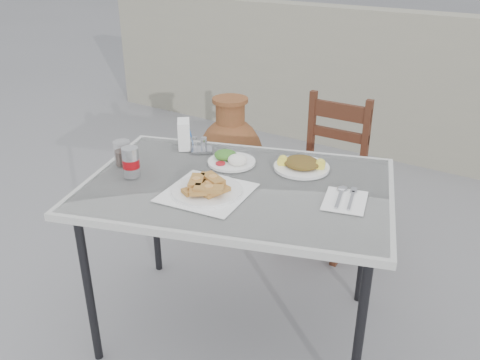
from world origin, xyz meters
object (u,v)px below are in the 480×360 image
Objects in this scene: salad_rice_plate at (231,159)px; terracotta_urn at (231,158)px; cafe_table at (238,194)px; condiment_caddy at (201,146)px; napkin_holder at (184,134)px; salad_chopped_plate at (302,164)px; chair at (326,172)px; pide_plate at (207,186)px; cola_glass at (123,155)px; soda_can at (131,162)px.

salad_rice_plate is 0.28× the size of terracotta_urn.
cafe_table is 11.39× the size of condiment_caddy.
napkin_holder reaches higher than salad_rice_plate.
napkin_holder is at bearing 173.82° from salad_rice_plate.
salad_chopped_plate is 0.28× the size of chair.
salad_rice_plate is 1.60× the size of napkin_holder.
pide_plate is 0.41× the size of chair.
napkin_holder is 0.95m from chair.
salad_rice_plate is at bearing 106.18° from pide_plate.
napkin_holder is at bearing 72.33° from cola_glass.
condiment_caddy reaches higher than terracotta_urn.
pide_plate is 2.67× the size of napkin_holder.
condiment_caddy is at bearing 58.17° from cola_glass.
pide_plate is 2.79× the size of condiment_caddy.
cola_glass is at bearing 177.86° from pide_plate.
salad_rice_plate reaches higher than salad_chopped_plate.
cola_glass is at bearing -146.74° from napkin_holder.
napkin_holder reaches higher than cafe_table.
pide_plate is at bearing -94.12° from chair.
pide_plate is at bearing -59.56° from terracotta_urn.
cola_glass is 0.12× the size of chair.
soda_can is 0.17× the size of terracotta_urn.
napkin_holder is (-0.44, 0.19, 0.12)m from cafe_table.
terracotta_urn is (-0.39, 0.81, -0.44)m from condiment_caddy.
soda_can reaches higher than chair.
cafe_table is 11.40× the size of soda_can.
cola_glass reaches higher than salad_chopped_plate.
salad_chopped_plate is 1.22m from terracotta_urn.
cafe_table is at bearing -120.26° from salad_chopped_plate.
napkin_holder is 0.15× the size of chair.
salad_rice_plate is 1.12m from terracotta_urn.
pide_plate reaches higher than terracotta_urn.
condiment_caddy is at bearing -115.81° from chair.
soda_can is at bearing -29.79° from cola_glass.
soda_can reaches higher than salad_rice_plate.
condiment_caddy reaches higher than pide_plate.
salad_chopped_plate is at bearing -39.29° from terracotta_urn.
cola_glass is 0.38m from condiment_caddy.
soda_can is 1.27m from chair.
pide_plate is 0.45m from condiment_caddy.
chair is at bearing 79.98° from salad_rice_plate.
salad_rice_plate is at bearing 51.62° from soda_can.
pide_plate is (-0.05, -0.15, 0.08)m from cafe_table.
condiment_caddy is (-0.34, 0.19, 0.08)m from cafe_table.
cafe_table is 6.01× the size of salad_chopped_plate.
soda_can is at bearing -154.49° from cafe_table.
terracotta_urn is at bearing 125.95° from cafe_table.
napkin_holder is (0.10, 0.32, 0.02)m from cola_glass.
salad_rice_plate is 0.45m from soda_can.
napkin_holder reaches higher than cola_glass.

